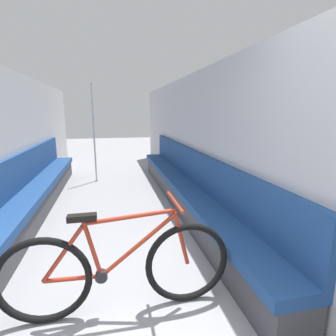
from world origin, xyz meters
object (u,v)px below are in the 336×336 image
at_px(bench_seat_row_left, 30,198).
at_px(bench_seat_row_right, 185,188).
at_px(bicycle, 119,269).
at_px(grab_pole_near, 94,135).

height_order(bench_seat_row_left, bench_seat_row_right, same).
bearing_deg(bicycle, bench_seat_row_left, 105.05).
xyz_separation_m(bench_seat_row_right, grab_pole_near, (-1.49, 1.94, 0.72)).
xyz_separation_m(bicycle, grab_pole_near, (-0.36, 4.08, 0.66)).
height_order(bench_seat_row_left, bicycle, bench_seat_row_left).
xyz_separation_m(bench_seat_row_left, bicycle, (1.19, -2.13, 0.06)).
bearing_deg(grab_pole_near, bench_seat_row_right, -52.60).
distance_m(bench_seat_row_left, grab_pole_near, 2.24).
distance_m(bench_seat_row_right, bicycle, 2.41).
height_order(bicycle, grab_pole_near, grab_pole_near).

